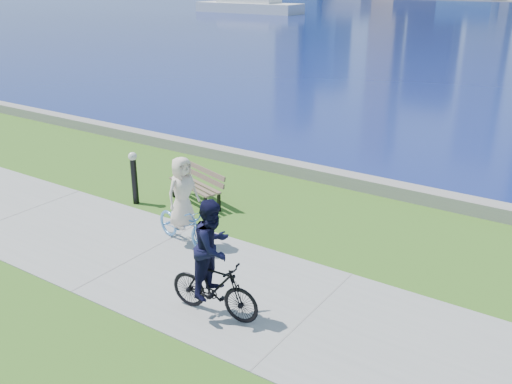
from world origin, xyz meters
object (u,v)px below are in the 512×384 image
park_bench (198,183)px  cyclist_man (214,268)px  bollard_lamp (134,174)px  cyclist_woman (183,213)px

park_bench → cyclist_man: size_ratio=0.86×
bollard_lamp → cyclist_woman: cyclist_woman is taller
cyclist_woman → park_bench: bearing=44.9°
cyclist_man → park_bench: bearing=37.4°
park_bench → cyclist_man: 5.14m
park_bench → bollard_lamp: size_ratio=1.34×
park_bench → bollard_lamp: 1.62m
park_bench → bollard_lamp: bollard_lamp is taller
park_bench → cyclist_man: (3.47, -3.78, 0.37)m
cyclist_woman → cyclist_man: bearing=-116.1°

